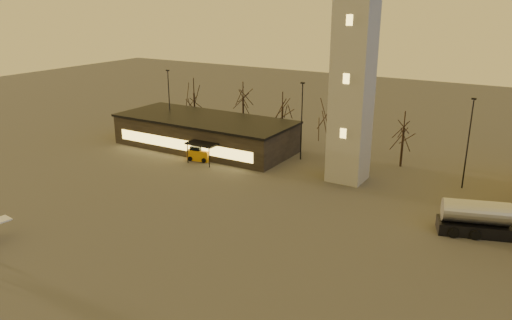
# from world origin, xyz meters

# --- Properties ---
(ground) EXTENTS (220.00, 220.00, 0.00)m
(ground) POSITION_xyz_m (0.00, 0.00, 0.00)
(ground) COLOR #44413E
(ground) RESTS_ON ground
(control_tower) EXTENTS (6.80, 6.80, 32.60)m
(control_tower) POSITION_xyz_m (0.00, 30.00, 16.33)
(control_tower) COLOR #A4A09C
(control_tower) RESTS_ON ground
(terminal) EXTENTS (25.40, 12.20, 4.30)m
(terminal) POSITION_xyz_m (-21.99, 31.98, 2.16)
(terminal) COLOR black
(terminal) RESTS_ON ground
(light_poles) EXTENTS (58.50, 12.25, 10.14)m
(light_poles) POSITION_xyz_m (0.50, 31.00, 5.41)
(light_poles) COLOR black
(light_poles) RESTS_ON ground
(tree_row) EXTENTS (37.20, 9.20, 8.80)m
(tree_row) POSITION_xyz_m (-13.70, 39.16, 5.94)
(tree_row) COLOR black
(tree_row) RESTS_ON ground
(fuel_truck) EXTENTS (8.85, 4.95, 3.16)m
(fuel_truck) POSITION_xyz_m (15.97, 22.89, 1.25)
(fuel_truck) COLOR black
(fuel_truck) RESTS_ON ground
(service_cart) EXTENTS (3.21, 2.31, 1.89)m
(service_cart) POSITION_xyz_m (-19.19, 26.99, 0.72)
(service_cart) COLOR orange
(service_cart) RESTS_ON ground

